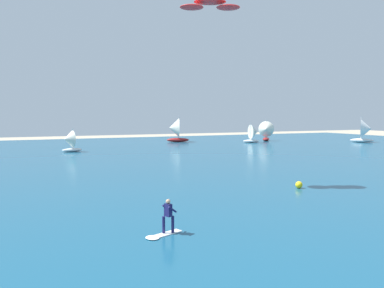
{
  "coord_description": "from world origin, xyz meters",
  "views": [
    {
      "loc": [
        -9.01,
        3.63,
        5.71
      ],
      "look_at": [
        -0.91,
        21.8,
        4.17
      ],
      "focal_mm": 34.72,
      "sensor_mm": 36.0,
      "label": 1
    }
  ],
  "objects": [
    {
      "name": "sailboat_far_right",
      "position": [
        19.28,
        76.0,
        2.64
      ],
      "size": [
        4.93,
        4.36,
        5.54
      ],
      "color": "maroon",
      "rests_on": "ocean"
    },
    {
      "name": "sailboat_mid_left",
      "position": [
        -3.2,
        62.77,
        1.79
      ],
      "size": [
        3.27,
        2.85,
        3.68
      ],
      "color": "white",
      "rests_on": "ocean"
    },
    {
      "name": "sailboat_heeled_over",
      "position": [
        54.57,
        58.69,
        2.54
      ],
      "size": [
        4.57,
        4.77,
        5.32
      ],
      "color": "silver",
      "rests_on": "ocean"
    },
    {
      "name": "ocean",
      "position": [
        0.0,
        50.94,
        0.05
      ],
      "size": [
        160.0,
        90.0,
        0.1
      ],
      "primitive_type": "cube",
      "color": "navy",
      "rests_on": "ground"
    },
    {
      "name": "kitesurfer",
      "position": [
        -3.22,
        19.74,
        0.7
      ],
      "size": [
        2.03,
        1.21,
        1.67
      ],
      "color": "white",
      "rests_on": "ocean"
    },
    {
      "name": "sailboat_near_shore",
      "position": [
        33.31,
        67.71,
        2.01
      ],
      "size": [
        3.66,
        3.16,
        4.16
      ],
      "color": "white",
      "rests_on": "ocean"
    },
    {
      "name": "marker_buoy",
      "position": [
        10.0,
        26.05,
        0.37
      ],
      "size": [
        0.54,
        0.54,
        0.54
      ],
      "primitive_type": "sphere",
      "color": "yellow",
      "rests_on": "ocean"
    },
    {
      "name": "sailboat_mid_right",
      "position": [
        38.61,
        70.87,
        2.3
      ],
      "size": [
        4.15,
        4.3,
        4.81
      ],
      "color": "maroon",
      "rests_on": "ocean"
    },
    {
      "name": "kite",
      "position": [
        3.95,
        29.38,
        14.04
      ],
      "size": [
        4.78,
        3.13,
        0.69
      ],
      "color": "red"
    }
  ]
}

